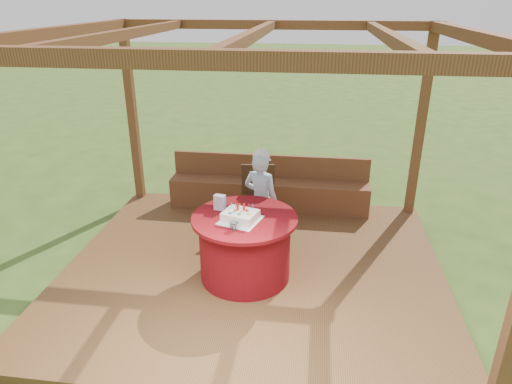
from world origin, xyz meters
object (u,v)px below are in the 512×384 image
Objects in this scene: table at (245,247)px; elderly_woman at (261,199)px; bench at (269,191)px; chair at (258,195)px; gift_bag at (220,202)px; drinking_glass at (233,226)px; birthday_cake at (240,216)px.

table is 0.77m from elderly_woman.
bench is 3.32× the size of chair.
elderly_woman is 7.55× the size of gift_bag.
drinking_glass reaches higher than table.
chair reaches higher than table.
gift_bag reaches higher than chair.
birthday_cake reaches higher than table.
elderly_woman is at bearing -78.44° from chair.
elderly_woman reaches higher than chair.
drinking_glass is (-0.06, -1.53, 0.30)m from chair.
table is 2.36× the size of birthday_cake.
chair is (-0.01, 1.22, 0.12)m from table.
birthday_cake is at bearing -92.79° from bench.
birthday_cake is at bearing -90.98° from chair.
birthday_cake is 5.38× the size of drinking_glass.
drinking_glass is (-0.13, -2.23, 0.55)m from bench.
birthday_cake reaches higher than gift_bag.
table is (-0.07, -1.92, 0.12)m from bench.
bench is 5.99× the size of birthday_cake.
chair is at bearing 101.56° from elderly_woman.
birthday_cake is at bearing 80.44° from drinking_glass.
gift_bag is at bearing 138.24° from birthday_cake.
chair is 1.56m from drinking_glass.
table is 0.89× the size of elderly_woman.
bench is 2.25× the size of elderly_woman.
elderly_woman is at bearing 80.92° from drinking_glass.
elderly_woman is at bearing -88.62° from bench.
gift_bag is at bearing 153.76° from table.
gift_bag reaches higher than bench.
table is at bearing 71.76° from birthday_cake.
elderly_woman reaches higher than gift_bag.
bench is 1.27m from elderly_woman.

